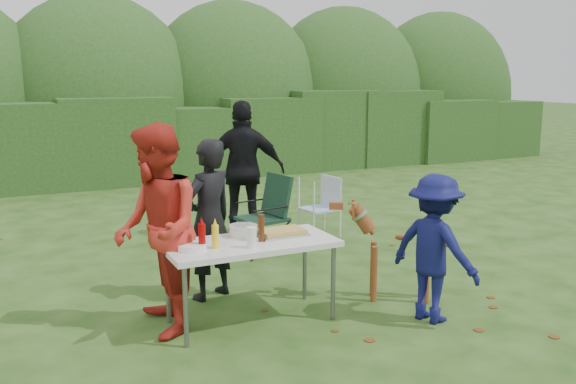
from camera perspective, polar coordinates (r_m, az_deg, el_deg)
name	(u,v)px	position (r m, az deg, el deg)	size (l,w,h in m)	color
ground	(275,318)	(5.67, -1.23, -11.66)	(80.00, 80.00, 0.00)	#1E4211
hedge_row	(114,141)	(13.02, -15.98, 4.59)	(22.00, 1.40, 1.70)	#23471C
shrub_backdrop	(100,101)	(14.55, -17.22, 8.10)	(20.00, 2.60, 3.20)	#3D6628
folding_table	(251,247)	(5.38, -3.52, -5.18)	(1.50, 0.70, 0.74)	silver
person_cook	(209,220)	(5.98, -7.41, -2.59)	(0.58, 0.38, 1.58)	black
person_red_jacket	(157,230)	(5.22, -12.15, -3.52)	(0.87, 0.68, 1.79)	red
person_black_puffy	(244,170)	(8.16, -4.14, 2.03)	(1.09, 0.45, 1.85)	black
child	(434,248)	(5.57, 13.55, -5.15)	(0.86, 0.49, 1.33)	#0D1048
dog	(400,252)	(6.06, 10.45, -5.56)	(1.01, 0.40, 0.96)	brown
camping_chair	(262,214)	(7.54, -2.43, -2.08)	(0.61, 0.61, 0.97)	#153223
lawn_chair	(319,206)	(8.37, 2.96, -1.34)	(0.48, 0.48, 0.82)	#4D6DC0
food_tray	(282,234)	(5.56, -0.60, -3.96)	(0.45, 0.30, 0.02)	#B7B7BA
focaccia_bread	(282,231)	(5.55, -0.60, -3.68)	(0.40, 0.26, 0.04)	tan
mustard_bottle	(215,237)	(5.16, -6.82, -4.17)	(0.06, 0.06, 0.20)	yellow
ketchup_bottle	(202,237)	(5.14, -8.05, -4.16)	(0.06, 0.06, 0.22)	#9A0405
beer_bottle	(261,228)	(5.34, -2.51, -3.38)	(0.06, 0.06, 0.24)	#47230F
paper_towel_roll	(182,229)	(5.33, -9.89, -3.43)	(0.12, 0.12, 0.26)	white
cup_stack	(251,238)	(5.14, -3.46, -4.28)	(0.08, 0.08, 0.18)	white
pasta_bowl	(243,231)	(5.54, -4.21, -3.62)	(0.26, 0.26, 0.10)	silver
plate_stack	(192,247)	(5.16, -8.99, -5.10)	(0.24, 0.24, 0.05)	white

